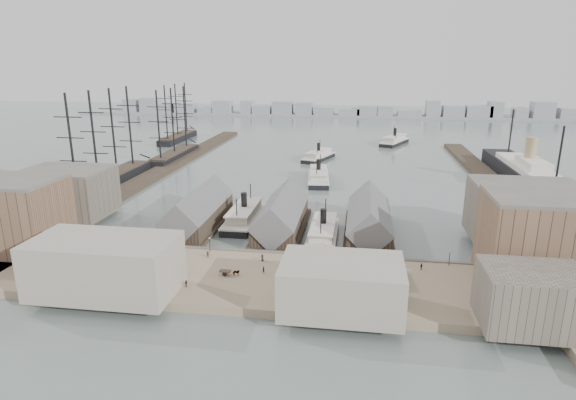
% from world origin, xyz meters
% --- Properties ---
extents(ground, '(900.00, 900.00, 0.00)m').
position_xyz_m(ground, '(0.00, 0.00, 0.00)').
color(ground, '#576461').
rests_on(ground, ground).
extents(quay, '(180.00, 30.00, 2.00)m').
position_xyz_m(quay, '(0.00, -20.00, 1.00)').
color(quay, '#86725A').
rests_on(quay, ground).
extents(seawall, '(180.00, 1.20, 2.30)m').
position_xyz_m(seawall, '(0.00, -5.20, 1.15)').
color(seawall, '#59544C').
rests_on(seawall, ground).
extents(west_wharf, '(10.00, 220.00, 1.60)m').
position_xyz_m(west_wharf, '(-68.00, 100.00, 0.80)').
color(west_wharf, '#2D231C').
rests_on(west_wharf, ground).
extents(east_wharf, '(10.00, 180.00, 1.60)m').
position_xyz_m(east_wharf, '(78.00, 90.00, 0.80)').
color(east_wharf, '#2D231C').
rests_on(east_wharf, ground).
extents(ferry_shed_west, '(14.00, 42.00, 12.60)m').
position_xyz_m(ferry_shed_west, '(-26.00, 16.88, 4.64)').
color(ferry_shed_west, '#2D231C').
rests_on(ferry_shed_west, ground).
extents(ferry_shed_center, '(14.00, 42.00, 12.60)m').
position_xyz_m(ferry_shed_center, '(0.00, 16.88, 4.64)').
color(ferry_shed_center, '#2D231C').
rests_on(ferry_shed_center, ground).
extents(ferry_shed_east, '(14.00, 42.00, 12.60)m').
position_xyz_m(ferry_shed_east, '(26.00, 16.88, 4.64)').
color(ferry_shed_east, '#2D231C').
rests_on(ferry_shed_east, ground).
extents(warehouse_west_front, '(32.00, 18.00, 18.00)m').
position_xyz_m(warehouse_west_front, '(-70.00, -12.00, 11.00)').
color(warehouse_west_front, brown).
rests_on(warehouse_west_front, west_land).
extents(warehouse_west_back, '(26.00, 20.00, 14.00)m').
position_xyz_m(warehouse_west_back, '(-70.00, 18.00, 9.00)').
color(warehouse_west_back, '#60564C').
rests_on(warehouse_west_back, west_land).
extents(warehouse_east_front, '(30.00, 18.00, 19.00)m').
position_xyz_m(warehouse_east_front, '(66.00, -12.00, 11.50)').
color(warehouse_east_front, brown).
rests_on(warehouse_east_front, east_land).
extents(warehouse_east_back, '(28.00, 20.00, 15.00)m').
position_xyz_m(warehouse_east_back, '(68.00, 15.00, 9.50)').
color(warehouse_east_back, '#60564C').
rests_on(warehouse_east_back, east_land).
extents(street_bldg_center, '(24.00, 16.00, 10.00)m').
position_xyz_m(street_bldg_center, '(20.00, -32.00, 7.00)').
color(street_bldg_center, gray).
rests_on(street_bldg_center, quay).
extents(street_bldg_west, '(30.00, 16.00, 12.00)m').
position_xyz_m(street_bldg_west, '(-30.00, -32.00, 8.00)').
color(street_bldg_west, gray).
rests_on(street_bldg_west, quay).
extents(street_bldg_east, '(18.00, 14.00, 11.00)m').
position_xyz_m(street_bldg_east, '(55.00, -33.00, 7.50)').
color(street_bldg_east, '#60564C').
rests_on(street_bldg_east, quay).
extents(lamp_post_far_w, '(0.44, 0.44, 3.92)m').
position_xyz_m(lamp_post_far_w, '(-45.00, -7.00, 4.71)').
color(lamp_post_far_w, black).
rests_on(lamp_post_far_w, quay).
extents(lamp_post_near_w, '(0.44, 0.44, 3.92)m').
position_xyz_m(lamp_post_near_w, '(-15.00, -7.00, 4.71)').
color(lamp_post_near_w, black).
rests_on(lamp_post_near_w, quay).
extents(lamp_post_near_e, '(0.44, 0.44, 3.92)m').
position_xyz_m(lamp_post_near_e, '(15.00, -7.00, 4.71)').
color(lamp_post_near_e, black).
rests_on(lamp_post_near_e, quay).
extents(lamp_post_far_e, '(0.44, 0.44, 3.92)m').
position_xyz_m(lamp_post_far_e, '(45.00, -7.00, 4.71)').
color(lamp_post_far_e, black).
rests_on(lamp_post_far_e, quay).
extents(far_shore, '(500.00, 40.00, 15.72)m').
position_xyz_m(far_shore, '(-2.07, 334.14, 3.91)').
color(far_shore, gray).
rests_on(far_shore, ground).
extents(ferry_docked_west, '(8.74, 29.15, 10.41)m').
position_xyz_m(ferry_docked_west, '(-13.00, 22.91, 2.44)').
color(ferry_docked_west, black).
rests_on(ferry_docked_west, ground).
extents(ferry_docked_east, '(8.19, 27.30, 9.75)m').
position_xyz_m(ferry_docked_east, '(13.00, 11.38, 2.28)').
color(ferry_docked_east, black).
rests_on(ferry_docked_east, ground).
extents(ferry_open_near, '(11.36, 29.52, 10.29)m').
position_xyz_m(ferry_open_near, '(5.65, 80.06, 2.41)').
color(ferry_open_near, black).
rests_on(ferry_open_near, ground).
extents(ferry_open_mid, '(16.45, 27.61, 9.46)m').
position_xyz_m(ferry_open_mid, '(1.53, 127.16, 2.22)').
color(ferry_open_mid, black).
rests_on(ferry_open_mid, ground).
extents(ferry_open_far, '(20.06, 30.80, 10.61)m').
position_xyz_m(ferry_open_far, '(43.65, 182.02, 2.49)').
color(ferry_open_far, black).
rests_on(ferry_open_far, ground).
extents(sailing_ship_near, '(9.50, 65.42, 39.04)m').
position_xyz_m(sailing_ship_near, '(-80.23, 61.71, 2.87)').
color(sailing_ship_near, black).
rests_on(sailing_ship_near, ground).
extents(sailing_ship_mid, '(8.89, 51.35, 36.54)m').
position_xyz_m(sailing_ship_mid, '(-73.42, 118.37, 2.62)').
color(sailing_ship_mid, black).
rests_on(sailing_ship_mid, ground).
extents(sailing_ship_far, '(8.73, 48.51, 35.90)m').
position_xyz_m(sailing_ship_far, '(-93.72, 176.17, 2.59)').
color(sailing_ship_far, black).
rests_on(sailing_ship_far, ground).
extents(ocean_steamer, '(13.56, 99.10, 19.82)m').
position_xyz_m(ocean_steamer, '(92.00, 88.10, 4.26)').
color(ocean_steamer, black).
rests_on(ocean_steamer, ground).
extents(tram, '(3.39, 9.69, 3.38)m').
position_xyz_m(tram, '(30.20, -16.40, 3.73)').
color(tram, black).
rests_on(tram, quay).
extents(horse_cart_left, '(4.65, 1.65, 1.50)m').
position_xyz_m(horse_cart_left, '(-34.50, -16.96, 2.78)').
color(horse_cart_left, black).
rests_on(horse_cart_left, quay).
extents(horse_cart_center, '(4.81, 1.59, 1.48)m').
position_xyz_m(horse_cart_center, '(-5.53, -20.22, 2.78)').
color(horse_cart_center, black).
rests_on(horse_cart_center, quay).
extents(horse_cart_right, '(4.63, 1.91, 1.43)m').
position_xyz_m(horse_cart_right, '(18.81, -21.30, 2.76)').
color(horse_cart_right, black).
rests_on(horse_cart_right, quay).
extents(pedestrian_0, '(0.46, 0.62, 1.67)m').
position_xyz_m(pedestrian_0, '(-49.77, -15.29, 2.83)').
color(pedestrian_0, black).
rests_on(pedestrian_0, quay).
extents(pedestrian_1, '(0.98, 1.06, 1.74)m').
position_xyz_m(pedestrian_1, '(-35.41, -23.60, 2.87)').
color(pedestrian_1, black).
rests_on(pedestrian_1, quay).
extents(pedestrian_2, '(1.21, 0.93, 1.65)m').
position_xyz_m(pedestrian_2, '(-14.32, -10.91, 2.82)').
color(pedestrian_2, black).
rests_on(pedestrian_2, quay).
extents(pedestrian_3, '(0.73, 1.02, 1.61)m').
position_xyz_m(pedestrian_3, '(-14.06, -27.36, 2.81)').
color(pedestrian_3, black).
rests_on(pedestrian_3, quay).
extents(pedestrian_4, '(0.94, 1.03, 1.76)m').
position_xyz_m(pedestrian_4, '(-0.29, -10.98, 2.88)').
color(pedestrian_4, black).
rests_on(pedestrian_4, quay).
extents(pedestrian_5, '(0.73, 0.77, 1.70)m').
position_xyz_m(pedestrian_5, '(1.36, -17.92, 2.85)').
color(pedestrian_5, black).
rests_on(pedestrian_5, quay).
extents(pedestrian_6, '(0.99, 0.87, 1.72)m').
position_xyz_m(pedestrian_6, '(21.29, -12.42, 2.86)').
color(pedestrian_6, black).
rests_on(pedestrian_6, quay).
extents(pedestrian_7, '(0.85, 1.20, 1.68)m').
position_xyz_m(pedestrian_7, '(27.15, -20.85, 2.84)').
color(pedestrian_7, black).
rests_on(pedestrian_7, quay).
extents(pedestrian_8, '(1.01, 0.82, 1.61)m').
position_xyz_m(pedestrian_8, '(38.11, -10.43, 2.81)').
color(pedestrian_8, black).
rests_on(pedestrian_8, quay).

